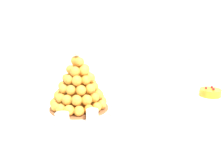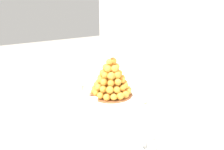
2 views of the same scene
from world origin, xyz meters
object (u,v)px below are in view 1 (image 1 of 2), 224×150
(wine_glass, at_px, (45,74))
(fruit_tart_plate, at_px, (210,94))
(dessert_cup_mid_right, at_px, (117,111))
(dessert_cup_centre, at_px, (92,116))
(dessert_cup_mid_left, at_px, (62,121))
(dessert_cup_right, at_px, (138,106))
(dessert_cup_left, at_px, (32,127))
(serving_tray, at_px, (84,115))
(macaron_goblet, at_px, (188,75))
(croquembouche, at_px, (78,86))

(wine_glass, bearing_deg, fruit_tart_plate, -28.42)
(dessert_cup_mid_right, bearing_deg, dessert_cup_centre, 175.92)
(dessert_cup_mid_left, xyz_separation_m, dessert_cup_mid_right, (0.24, -0.02, 0.00))
(dessert_cup_mid_right, xyz_separation_m, dessert_cup_right, (0.12, 0.01, -0.00))
(dessert_cup_left, bearing_deg, dessert_cup_mid_right, -3.34)
(serving_tray, bearing_deg, fruit_tart_plate, -6.74)
(dessert_cup_left, xyz_separation_m, dessert_cup_right, (0.48, -0.01, 0.00))
(dessert_cup_right, bearing_deg, macaron_goblet, 3.18)
(croquembouche, xyz_separation_m, wine_glass, (-0.08, 0.26, 0.01))
(dessert_cup_centre, relative_size, dessert_cup_right, 0.92)
(dessert_cup_left, xyz_separation_m, fruit_tart_plate, (0.97, -0.01, -0.02))
(dessert_cup_centre, distance_m, wine_glass, 0.45)
(dessert_cup_left, relative_size, dessert_cup_right, 0.92)
(dessert_cup_mid_right, distance_m, wine_glass, 0.49)
(dessert_cup_mid_right, bearing_deg, serving_tray, 138.83)
(macaron_goblet, bearing_deg, dessert_cup_mid_left, -178.76)
(serving_tray, distance_m, macaron_goblet, 0.58)
(dessert_cup_left, xyz_separation_m, wine_glass, (0.17, 0.42, 0.10))
(serving_tray, height_order, macaron_goblet, macaron_goblet)
(dessert_cup_left, distance_m, dessert_cup_right, 0.48)
(dessert_cup_right, bearing_deg, fruit_tart_plate, 0.10)
(croquembouche, bearing_deg, serving_tray, -98.04)
(serving_tray, distance_m, dessert_cup_centre, 0.09)
(dessert_cup_right, bearing_deg, dessert_cup_mid_left, 179.50)
(dessert_cup_mid_left, xyz_separation_m, dessert_cup_centre, (0.13, -0.01, -0.00))
(dessert_cup_mid_left, xyz_separation_m, wine_glass, (0.05, 0.43, 0.10))
(macaron_goblet, relative_size, fruit_tart_plate, 1.09)
(serving_tray, height_order, dessert_cup_centre, dessert_cup_centre)
(croquembouche, relative_size, dessert_cup_mid_right, 4.98)
(dessert_cup_mid_left, height_order, fruit_tart_plate, dessert_cup_mid_left)
(croquembouche, distance_m, macaron_goblet, 0.57)
(dessert_cup_left, bearing_deg, wine_glass, 67.73)
(croquembouche, bearing_deg, dessert_cup_right, -37.06)
(dessert_cup_right, height_order, fruit_tart_plate, dessert_cup_right)
(macaron_goblet, bearing_deg, serving_tray, 173.06)
(serving_tray, height_order, dessert_cup_left, dessert_cup_left)
(dessert_cup_mid_right, height_order, dessert_cup_right, dessert_cup_mid_right)
(dessert_cup_centre, bearing_deg, dessert_cup_left, 177.00)
(croquembouche, relative_size, fruit_tart_plate, 1.41)
(dessert_cup_mid_left, height_order, wine_glass, wine_glass)
(dessert_cup_mid_left, xyz_separation_m, fruit_tart_plate, (0.85, -0.00, -0.02))
(dessert_cup_left, relative_size, dessert_cup_centre, 1.00)
(dessert_cup_mid_right, bearing_deg, dessert_cup_left, 176.66)
(dessert_cup_left, xyz_separation_m, dessert_cup_centre, (0.25, -0.01, -0.00))
(dessert_cup_mid_left, height_order, dessert_cup_centre, dessert_cup_mid_left)
(dessert_cup_mid_left, bearing_deg, serving_tray, 32.92)
(macaron_goblet, bearing_deg, dessert_cup_centre, -177.68)
(dessert_cup_mid_left, distance_m, wine_glass, 0.44)
(dessert_cup_right, xyz_separation_m, macaron_goblet, (0.32, 0.02, 0.11))
(serving_tray, xyz_separation_m, dessert_cup_mid_right, (0.11, -0.10, 0.03))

